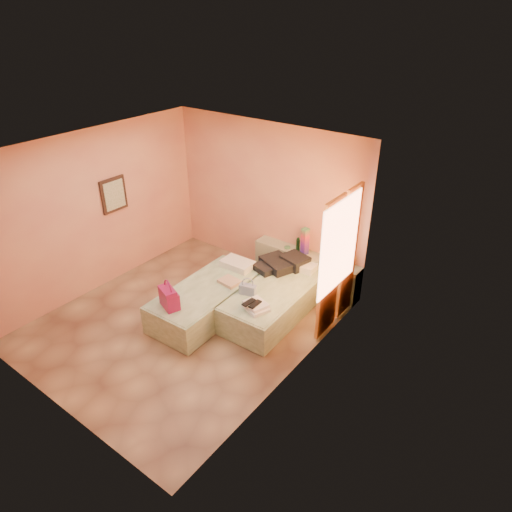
{
  "coord_description": "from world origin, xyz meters",
  "views": [
    {
      "loc": [
        4.47,
        -4.08,
        4.54
      ],
      "look_at": [
        0.79,
        0.85,
        1.1
      ],
      "focal_mm": 32.0,
      "sensor_mm": 36.0,
      "label": 1
    }
  ],
  "objects_px": {
    "green_book": "(326,258)",
    "water_bottle": "(298,244)",
    "flower_vase": "(350,259)",
    "headboard_ledge": "(306,269)",
    "bed_right": "(275,301)",
    "blue_handbag": "(248,290)",
    "bed_left": "(208,300)",
    "towel_stack": "(256,306)",
    "magenta_handbag": "(169,297)"
  },
  "relations": [
    {
      "from": "green_book",
      "to": "water_bottle",
      "type": "bearing_deg",
      "value": 159.89
    },
    {
      "from": "blue_handbag",
      "to": "towel_stack",
      "type": "distance_m",
      "value": 0.43
    },
    {
      "from": "green_book",
      "to": "towel_stack",
      "type": "xyz_separation_m",
      "value": [
        -0.21,
        -1.75,
        -0.12
      ]
    },
    {
      "from": "bed_right",
      "to": "water_bottle",
      "type": "bearing_deg",
      "value": 101.37
    },
    {
      "from": "bed_left",
      "to": "flower_vase",
      "type": "distance_m",
      "value": 2.46
    },
    {
      "from": "green_book",
      "to": "blue_handbag",
      "type": "distance_m",
      "value": 1.6
    },
    {
      "from": "green_book",
      "to": "magenta_handbag",
      "type": "height_order",
      "value": "magenta_handbag"
    },
    {
      "from": "water_bottle",
      "to": "magenta_handbag",
      "type": "height_order",
      "value": "water_bottle"
    },
    {
      "from": "bed_right",
      "to": "flower_vase",
      "type": "bearing_deg",
      "value": 54.59
    },
    {
      "from": "bed_left",
      "to": "towel_stack",
      "type": "bearing_deg",
      "value": -2.05
    },
    {
      "from": "flower_vase",
      "to": "magenta_handbag",
      "type": "relative_size",
      "value": 0.79
    },
    {
      "from": "magenta_handbag",
      "to": "headboard_ledge",
      "type": "bearing_deg",
      "value": 89.94
    },
    {
      "from": "towel_stack",
      "to": "headboard_ledge",
      "type": "bearing_deg",
      "value": 95.26
    },
    {
      "from": "bed_left",
      "to": "magenta_handbag",
      "type": "bearing_deg",
      "value": -98.26
    },
    {
      "from": "towel_stack",
      "to": "green_book",
      "type": "bearing_deg",
      "value": 83.14
    },
    {
      "from": "blue_handbag",
      "to": "towel_stack",
      "type": "height_order",
      "value": "blue_handbag"
    },
    {
      "from": "bed_left",
      "to": "magenta_handbag",
      "type": "distance_m",
      "value": 0.84
    },
    {
      "from": "bed_right",
      "to": "magenta_handbag",
      "type": "height_order",
      "value": "magenta_handbag"
    },
    {
      "from": "bed_left",
      "to": "bed_right",
      "type": "relative_size",
      "value": 1.0
    },
    {
      "from": "blue_handbag",
      "to": "bed_left",
      "type": "bearing_deg",
      "value": -174.78
    },
    {
      "from": "magenta_handbag",
      "to": "blue_handbag",
      "type": "height_order",
      "value": "magenta_handbag"
    },
    {
      "from": "headboard_ledge",
      "to": "water_bottle",
      "type": "height_order",
      "value": "water_bottle"
    },
    {
      "from": "headboard_ledge",
      "to": "water_bottle",
      "type": "xyz_separation_m",
      "value": [
        -0.19,
        0.01,
        0.44
      ]
    },
    {
      "from": "bed_right",
      "to": "green_book",
      "type": "relative_size",
      "value": 10.85
    },
    {
      "from": "green_book",
      "to": "blue_handbag",
      "type": "height_order",
      "value": "green_book"
    },
    {
      "from": "bed_right",
      "to": "flower_vase",
      "type": "xyz_separation_m",
      "value": [
        0.74,
        1.11,
        0.54
      ]
    },
    {
      "from": "water_bottle",
      "to": "flower_vase",
      "type": "distance_m",
      "value": 0.98
    },
    {
      "from": "bed_right",
      "to": "blue_handbag",
      "type": "xyz_separation_m",
      "value": [
        -0.25,
        -0.41,
        0.33
      ]
    },
    {
      "from": "bed_right",
      "to": "towel_stack",
      "type": "height_order",
      "value": "towel_stack"
    },
    {
      "from": "water_bottle",
      "to": "bed_left",
      "type": "bearing_deg",
      "value": -110.94
    },
    {
      "from": "green_book",
      "to": "flower_vase",
      "type": "bearing_deg",
      "value": -21.83
    },
    {
      "from": "flower_vase",
      "to": "blue_handbag",
      "type": "xyz_separation_m",
      "value": [
        -0.98,
        -1.51,
        -0.21
      ]
    },
    {
      "from": "magenta_handbag",
      "to": "bed_right",
      "type": "bearing_deg",
      "value": 75.4
    },
    {
      "from": "green_book",
      "to": "bed_left",
      "type": "bearing_deg",
      "value": -148.64
    },
    {
      "from": "green_book",
      "to": "blue_handbag",
      "type": "xyz_separation_m",
      "value": [
        -0.56,
        -1.5,
        -0.08
      ]
    },
    {
      "from": "headboard_ledge",
      "to": "blue_handbag",
      "type": "height_order",
      "value": "blue_handbag"
    },
    {
      "from": "flower_vase",
      "to": "bed_right",
      "type": "bearing_deg",
      "value": -123.62
    },
    {
      "from": "green_book",
      "to": "blue_handbag",
      "type": "relative_size",
      "value": 0.7
    },
    {
      "from": "flower_vase",
      "to": "blue_handbag",
      "type": "distance_m",
      "value": 1.82
    },
    {
      "from": "flower_vase",
      "to": "magenta_handbag",
      "type": "bearing_deg",
      "value": -124.65
    },
    {
      "from": "green_book",
      "to": "flower_vase",
      "type": "relative_size",
      "value": 0.66
    },
    {
      "from": "green_book",
      "to": "magenta_handbag",
      "type": "bearing_deg",
      "value": -141.46
    },
    {
      "from": "blue_handbag",
      "to": "towel_stack",
      "type": "relative_size",
      "value": 0.75
    },
    {
      "from": "bed_left",
      "to": "blue_handbag",
      "type": "distance_m",
      "value": 0.77
    },
    {
      "from": "flower_vase",
      "to": "blue_handbag",
      "type": "bearing_deg",
      "value": -122.93
    },
    {
      "from": "headboard_ledge",
      "to": "flower_vase",
      "type": "bearing_deg",
      "value": 4.13
    },
    {
      "from": "bed_left",
      "to": "green_book",
      "type": "xyz_separation_m",
      "value": [
        1.21,
        1.74,
        0.42
      ]
    },
    {
      "from": "bed_left",
      "to": "flower_vase",
      "type": "bearing_deg",
      "value": 45.26
    },
    {
      "from": "flower_vase",
      "to": "green_book",
      "type": "bearing_deg",
      "value": -178.04
    },
    {
      "from": "blue_handbag",
      "to": "flower_vase",
      "type": "bearing_deg",
      "value": 41.98
    }
  ]
}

